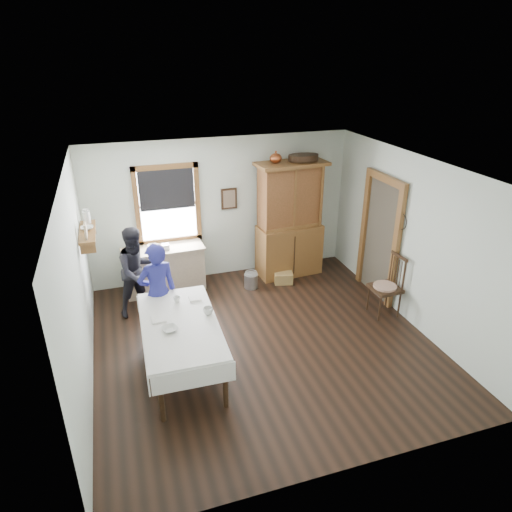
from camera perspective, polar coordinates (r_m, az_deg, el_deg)
name	(u,v)px	position (r m, az deg, el deg)	size (l,w,h in m)	color
room	(263,263)	(6.49, 0.93, -0.90)	(5.01, 5.01, 2.70)	black
window	(167,200)	(8.44, -11.02, 6.83)	(1.18, 0.07, 1.48)	white
doorway	(380,234)	(8.29, 15.28, 2.63)	(0.09, 1.14, 2.22)	#453D31
wall_shelf	(87,230)	(7.55, -20.35, 3.10)	(0.24, 1.00, 0.44)	brown
framed_picture	(229,199)	(8.66, -3.38, 7.15)	(0.30, 0.04, 0.40)	#362013
rug_beater	(403,214)	(7.68, 17.86, 4.99)	(0.27, 0.27, 0.01)	black
work_counter	(164,269)	(8.59, -11.37, -1.60)	(1.47, 0.56, 0.84)	tan
china_hutch	(290,220)	(8.81, 4.26, 4.50)	(1.32, 0.63, 2.25)	brown
dining_table	(182,347)	(6.47, -9.25, -11.21)	(1.04, 1.97, 0.79)	silver
spindle_chair	(386,285)	(7.90, 15.89, -3.57)	(0.50, 0.50, 1.08)	#362013
pail	(251,281)	(8.61, -0.62, -3.10)	(0.26, 0.26, 0.28)	#9DA1A5
wicker_basket	(283,278)	(8.81, 3.45, -2.74)	(0.35, 0.25, 0.21)	#9A7A45
woman_blue	(158,296)	(7.03, -12.10, -4.94)	(0.54, 0.36, 1.48)	navy
figure_dark	(138,274)	(7.84, -14.53, -2.21)	(0.69, 0.54, 1.42)	black
table_cup_a	(208,311)	(6.36, -6.01, -6.83)	(0.14, 0.14, 0.11)	silver
table_cup_b	(177,299)	(6.71, -9.86, -5.37)	(0.10, 0.10, 0.09)	silver
table_bowl	(170,329)	(6.10, -10.70, -8.95)	(0.23, 0.23, 0.06)	silver
counter_book	(156,249)	(8.39, -12.45, 0.90)	(0.18, 0.24, 0.02)	#796450
counter_bowl	(153,247)	(8.44, -12.75, 1.16)	(0.20, 0.20, 0.06)	silver
shelf_bowl	(87,228)	(7.55, -20.38, 3.31)	(0.22, 0.22, 0.05)	silver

